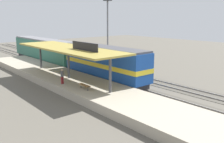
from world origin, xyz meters
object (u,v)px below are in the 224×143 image
object	(u,v)px
platform_bench	(84,85)
freight_car	(111,59)
passenger_carriage_single	(44,50)
light_mast	(108,16)
person_waiting	(62,76)
locomotive	(104,63)

from	to	relation	value
platform_bench	freight_car	size ratio (longest dim) A/B	0.14
platform_bench	passenger_carriage_single	xyz separation A→B (m)	(6.00, 22.17, 0.97)
platform_bench	light_mast	size ratio (longest dim) A/B	0.15
passenger_carriage_single	person_waiting	size ratio (longest dim) A/B	11.70
locomotive	passenger_carriage_single	xyz separation A→B (m)	(0.00, 18.00, -0.10)
locomotive	freight_car	world-z (taller)	locomotive
locomotive	person_waiting	xyz separation A→B (m)	(-6.66, -0.73, -0.56)
passenger_carriage_single	locomotive	bearing A→B (deg)	-90.00
light_mast	person_waiting	world-z (taller)	light_mast
platform_bench	locomotive	distance (m)	7.39
locomotive	passenger_carriage_single	distance (m)	18.00
passenger_carriage_single	platform_bench	bearing A→B (deg)	-105.14
locomotive	light_mast	distance (m)	13.21
passenger_carriage_single	light_mast	distance (m)	13.49
passenger_carriage_single	light_mast	bearing A→B (deg)	-49.63
passenger_carriage_single	person_waiting	distance (m)	19.88
locomotive	light_mast	world-z (taller)	light_mast
locomotive	freight_car	xyz separation A→B (m)	(4.60, 4.07, -0.44)
light_mast	person_waiting	xyz separation A→B (m)	(-14.46, -9.56, -6.54)
freight_car	person_waiting	xyz separation A→B (m)	(-11.26, -4.80, -0.12)
passenger_carriage_single	person_waiting	bearing A→B (deg)	-109.57
platform_bench	light_mast	distance (m)	20.23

